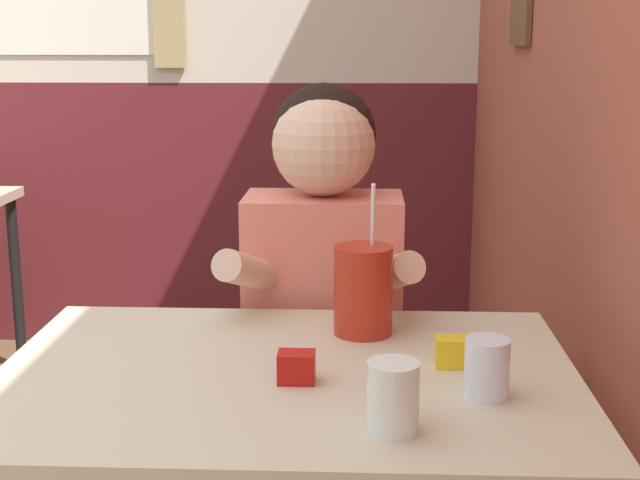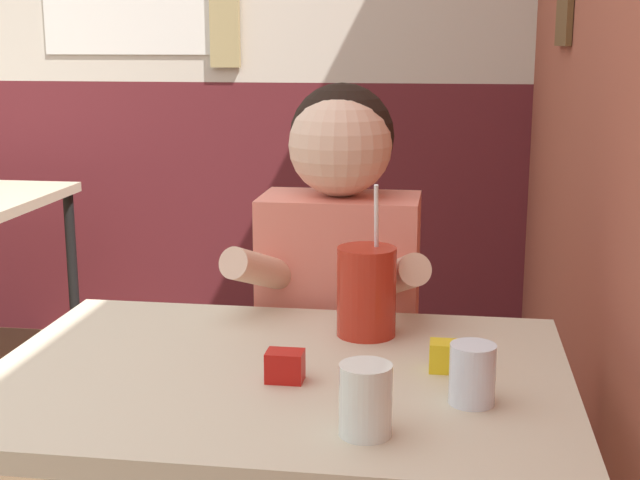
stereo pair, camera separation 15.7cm
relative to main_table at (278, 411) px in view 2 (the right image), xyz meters
The scene contains 9 objects.
brick_wall_right 1.31m from the main_table, 56.40° to the left, with size 0.08×4.58×2.70m.
back_wall 2.50m from the main_table, 110.82° to the left, with size 5.85×0.09×2.70m.
main_table is the anchor object (origin of this frame).
person_seated 0.49m from the main_table, 85.16° to the left, with size 0.42×0.42×1.18m.
cocktail_pitcher 0.29m from the main_table, 58.05° to the left, with size 0.11×0.11×0.29m.
glass_near_pitcher 0.35m from the main_table, 16.42° to the right, with size 0.07×0.07×0.09m.
glass_center 0.31m from the main_table, 53.43° to the right, with size 0.07×0.07×0.10m.
condiment_ketchup 0.11m from the main_table, 65.75° to the right, with size 0.06×0.04×0.05m.
condiment_mustard 0.30m from the main_table, ahead, with size 0.06×0.04×0.05m.
Camera 2 is at (1.12, -1.00, 1.26)m, focal length 50.00 mm.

